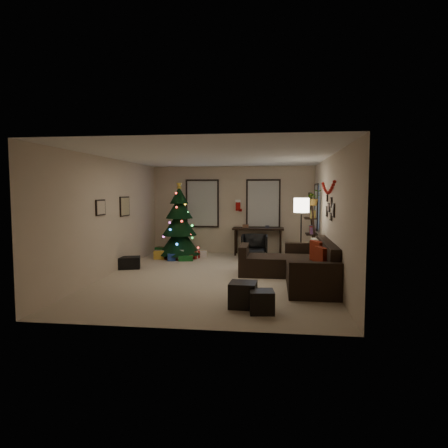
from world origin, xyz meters
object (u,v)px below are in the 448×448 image
(bookshelf, at_px, (312,229))
(sofa, at_px, (298,268))
(desk_chair, at_px, (254,246))
(desk, at_px, (258,231))
(christmas_tree, at_px, (179,226))

(bookshelf, bearing_deg, sofa, -102.38)
(sofa, height_order, bookshelf, bookshelf)
(sofa, bearing_deg, bookshelf, 77.62)
(desk_chair, distance_m, bookshelf, 1.78)
(desk, relative_size, bookshelf, 0.81)
(christmas_tree, height_order, desk_chair, christmas_tree)
(christmas_tree, relative_size, desk_chair, 3.21)
(sofa, bearing_deg, desk, 106.39)
(desk_chair, bearing_deg, christmas_tree, -176.78)
(sofa, bearing_deg, christmas_tree, 141.31)
(christmas_tree, relative_size, bookshelf, 1.18)
(sofa, xyz_separation_m, desk, (-1.01, 3.44, 0.44))
(christmas_tree, xyz_separation_m, sofa, (3.25, -2.60, -0.64))
(sofa, height_order, desk, sofa)
(sofa, relative_size, bookshelf, 1.51)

